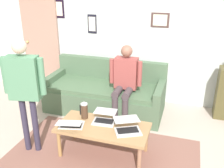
{
  "coord_description": "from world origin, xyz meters",
  "views": [
    {
      "loc": [
        -1.1,
        2.48,
        2.23
      ],
      "look_at": [
        -0.05,
        -0.86,
        0.8
      ],
      "focal_mm": 40.5,
      "sensor_mm": 36.0,
      "label": 1
    }
  ],
  "objects_px": {
    "laptop_right": "(127,127)",
    "person_seated": "(125,79)",
    "couch": "(106,94)",
    "laptop_left": "(104,118)",
    "person_standing": "(24,83)",
    "french_press": "(84,111)",
    "interior_door": "(41,42)",
    "laptop_center": "(71,124)",
    "coffee_table": "(103,129)"
  },
  "relations": [
    {
      "from": "french_press",
      "to": "person_seated",
      "type": "xyz_separation_m",
      "value": [
        -0.34,
        -0.91,
        0.17
      ]
    },
    {
      "from": "couch",
      "to": "laptop_center",
      "type": "bearing_deg",
      "value": 90.07
    },
    {
      "from": "coffee_table",
      "to": "couch",
      "type": "bearing_deg",
      "value": -72.42
    },
    {
      "from": "laptop_center",
      "to": "french_press",
      "type": "xyz_separation_m",
      "value": [
        -0.08,
        -0.28,
        0.07
      ]
    },
    {
      "from": "laptop_center",
      "to": "couch",
      "type": "bearing_deg",
      "value": -89.93
    },
    {
      "from": "couch",
      "to": "laptop_left",
      "type": "height_order",
      "value": "couch"
    },
    {
      "from": "coffee_table",
      "to": "person_standing",
      "type": "distance_m",
      "value": 1.19
    },
    {
      "from": "person_seated",
      "to": "coffee_table",
      "type": "bearing_deg",
      "value": 89.04
    },
    {
      "from": "interior_door",
      "to": "laptop_center",
      "type": "distance_m",
      "value": 2.65
    },
    {
      "from": "interior_door",
      "to": "couch",
      "type": "bearing_deg",
      "value": 159.94
    },
    {
      "from": "laptop_right",
      "to": "french_press",
      "type": "distance_m",
      "value": 0.67
    },
    {
      "from": "laptop_right",
      "to": "person_seated",
      "type": "xyz_separation_m",
      "value": [
        0.31,
        -1.04,
        0.24
      ]
    },
    {
      "from": "laptop_center",
      "to": "person_seated",
      "type": "xyz_separation_m",
      "value": [
        -0.42,
        -1.19,
        0.25
      ]
    },
    {
      "from": "coffee_table",
      "to": "laptop_center",
      "type": "xyz_separation_m",
      "value": [
        0.4,
        0.15,
        0.09
      ]
    },
    {
      "from": "laptop_center",
      "to": "person_seated",
      "type": "bearing_deg",
      "value": -109.35
    },
    {
      "from": "laptop_right",
      "to": "person_seated",
      "type": "bearing_deg",
      "value": -73.18
    },
    {
      "from": "person_seated",
      "to": "laptop_center",
      "type": "bearing_deg",
      "value": 70.65
    },
    {
      "from": "person_standing",
      "to": "person_seated",
      "type": "bearing_deg",
      "value": -128.83
    },
    {
      "from": "coffee_table",
      "to": "person_standing",
      "type": "bearing_deg",
      "value": 11.93
    },
    {
      "from": "interior_door",
      "to": "person_standing",
      "type": "height_order",
      "value": "interior_door"
    },
    {
      "from": "laptop_right",
      "to": "french_press",
      "type": "height_order",
      "value": "french_press"
    },
    {
      "from": "couch",
      "to": "laptop_right",
      "type": "xyz_separation_m",
      "value": [
        -0.73,
        1.26,
        0.18
      ]
    },
    {
      "from": "laptop_left",
      "to": "french_press",
      "type": "relative_size",
      "value": 1.34
    },
    {
      "from": "french_press",
      "to": "person_standing",
      "type": "bearing_deg",
      "value": 27.08
    },
    {
      "from": "interior_door",
      "to": "coffee_table",
      "type": "xyz_separation_m",
      "value": [
        -2.04,
        1.87,
        -0.63
      ]
    },
    {
      "from": "coffee_table",
      "to": "laptop_left",
      "type": "distance_m",
      "value": 0.17
    },
    {
      "from": "laptop_center",
      "to": "person_seated",
      "type": "distance_m",
      "value": 1.28
    },
    {
      "from": "couch",
      "to": "person_standing",
      "type": "bearing_deg",
      "value": 68.33
    },
    {
      "from": "couch",
      "to": "laptop_right",
      "type": "height_order",
      "value": "couch"
    },
    {
      "from": "person_standing",
      "to": "person_seated",
      "type": "distance_m",
      "value": 1.63
    },
    {
      "from": "coffee_table",
      "to": "laptop_center",
      "type": "relative_size",
      "value": 3.06
    },
    {
      "from": "laptop_left",
      "to": "person_seated",
      "type": "bearing_deg",
      "value": -92.84
    },
    {
      "from": "laptop_right",
      "to": "person_standing",
      "type": "height_order",
      "value": "person_standing"
    },
    {
      "from": "laptop_left",
      "to": "laptop_center",
      "type": "distance_m",
      "value": 0.47
    },
    {
      "from": "coffee_table",
      "to": "person_standing",
      "type": "xyz_separation_m",
      "value": [
        0.99,
        0.21,
        0.63
      ]
    },
    {
      "from": "laptop_right",
      "to": "person_seated",
      "type": "height_order",
      "value": "person_seated"
    },
    {
      "from": "laptop_left",
      "to": "person_seated",
      "type": "distance_m",
      "value": 0.94
    },
    {
      "from": "french_press",
      "to": "person_standing",
      "type": "distance_m",
      "value": 0.88
    },
    {
      "from": "laptop_right",
      "to": "person_standing",
      "type": "xyz_separation_m",
      "value": [
        1.32,
        0.21,
        0.53
      ]
    },
    {
      "from": "interior_door",
      "to": "laptop_center",
      "type": "bearing_deg",
      "value": 129.2
    },
    {
      "from": "laptop_center",
      "to": "person_seated",
      "type": "relative_size",
      "value": 0.31
    },
    {
      "from": "couch",
      "to": "person_seated",
      "type": "relative_size",
      "value": 1.64
    },
    {
      "from": "couch",
      "to": "laptop_left",
      "type": "xyz_separation_m",
      "value": [
        -0.37,
        1.13,
        0.18
      ]
    },
    {
      "from": "person_standing",
      "to": "laptop_center",
      "type": "bearing_deg",
      "value": -174.1
    },
    {
      "from": "french_press",
      "to": "person_seated",
      "type": "relative_size",
      "value": 0.2
    },
    {
      "from": "interior_door",
      "to": "coffee_table",
      "type": "height_order",
      "value": "interior_door"
    },
    {
      "from": "laptop_center",
      "to": "french_press",
      "type": "bearing_deg",
      "value": -105.38
    },
    {
      "from": "laptop_center",
      "to": "person_seated",
      "type": "height_order",
      "value": "person_seated"
    },
    {
      "from": "coffee_table",
      "to": "person_seated",
      "type": "bearing_deg",
      "value": -90.96
    },
    {
      "from": "laptop_right",
      "to": "person_standing",
      "type": "distance_m",
      "value": 1.44
    }
  ]
}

